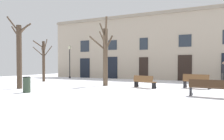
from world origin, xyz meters
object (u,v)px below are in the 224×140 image
at_px(streetlamp, 70,58).
at_px(person_crossing_plaza, 224,71).
at_px(tree_foreground, 105,54).
at_px(tree_near_facade, 19,54).
at_px(tree_left_of_center, 43,59).
at_px(litter_bin, 27,85).
at_px(bench_facing_shops, 209,88).
at_px(bench_near_lamp, 144,82).
at_px(bench_by_litter_bin, 196,81).

relative_size(streetlamp, person_crossing_plaza, 2.09).
height_order(tree_foreground, tree_near_facade, tree_foreground).
bearing_deg(tree_left_of_center, person_crossing_plaza, 17.05).
height_order(tree_left_of_center, tree_near_facade, tree_near_facade).
bearing_deg(tree_left_of_center, litter_bin, -52.69).
height_order(tree_near_facade, bench_facing_shops, tree_near_facade).
xyz_separation_m(tree_foreground, litter_bin, (-2.28, -5.22, -1.95)).
distance_m(streetlamp, bench_near_lamp, 12.67).
relative_size(tree_near_facade, litter_bin, 5.19).
bearing_deg(tree_foreground, bench_by_litter_bin, 9.23).
bearing_deg(person_crossing_plaza, tree_left_of_center, -171.81).
bearing_deg(litter_bin, streetlamp, 116.18).
xyz_separation_m(tree_near_facade, bench_facing_shops, (11.27, 1.34, -1.82)).
bearing_deg(bench_facing_shops, bench_by_litter_bin, -71.97).
xyz_separation_m(tree_left_of_center, litter_bin, (4.78, -6.27, -1.66)).
height_order(bench_by_litter_bin, person_crossing_plaza, person_crossing_plaza).
distance_m(litter_bin, person_crossing_plaza, 15.05).
bearing_deg(litter_bin, person_crossing_plaza, 46.50).
bearing_deg(tree_near_facade, person_crossing_plaza, 38.24).
xyz_separation_m(tree_foreground, tree_left_of_center, (-7.06, 1.05, -0.29)).
bearing_deg(streetlamp, litter_bin, -63.82).
distance_m(litter_bin, bench_near_lamp, 7.36).
xyz_separation_m(streetlamp, bench_by_litter_bin, (14.07, -5.07, -1.86)).
bearing_deg(streetlamp, bench_by_litter_bin, -19.81).
relative_size(tree_foreground, streetlamp, 1.29).
bearing_deg(bench_facing_shops, streetlamp, -24.43).
height_order(tree_left_of_center, bench_by_litter_bin, tree_left_of_center).
relative_size(bench_facing_shops, person_crossing_plaza, 1.02).
bearing_deg(tree_left_of_center, streetlamp, 98.81).
relative_size(tree_near_facade, bench_facing_shops, 2.48).
bearing_deg(tree_near_facade, bench_facing_shops, 6.77).
height_order(tree_foreground, bench_facing_shops, tree_foreground).
distance_m(tree_near_facade, bench_near_lamp, 8.47).
distance_m(tree_foreground, person_crossing_plaza, 9.97).
xyz_separation_m(tree_near_facade, person_crossing_plaza, (12.32, 9.71, -1.25)).
xyz_separation_m(bench_facing_shops, bench_near_lamp, (-3.98, 2.56, -0.03)).
xyz_separation_m(tree_near_facade, streetlamp, (-3.59, 10.11, 0.06)).
bearing_deg(bench_facing_shops, tree_foreground, -14.81).
distance_m(tree_left_of_center, bench_facing_shops, 14.65).
height_order(tree_left_of_center, litter_bin, tree_left_of_center).
distance_m(streetlamp, person_crossing_plaza, 15.97).
bearing_deg(tree_foreground, litter_bin, -113.59).
height_order(streetlamp, bench_near_lamp, streetlamp).
relative_size(streetlamp, bench_near_lamp, 2.26).
bearing_deg(bench_by_litter_bin, tree_left_of_center, 16.33).
distance_m(tree_left_of_center, streetlamp, 5.10).
xyz_separation_m(litter_bin, person_crossing_plaza, (10.35, 10.91, 0.58)).
height_order(tree_foreground, litter_bin, tree_foreground).
height_order(tree_near_facade, litter_bin, tree_near_facade).
relative_size(tree_foreground, person_crossing_plaza, 2.70).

